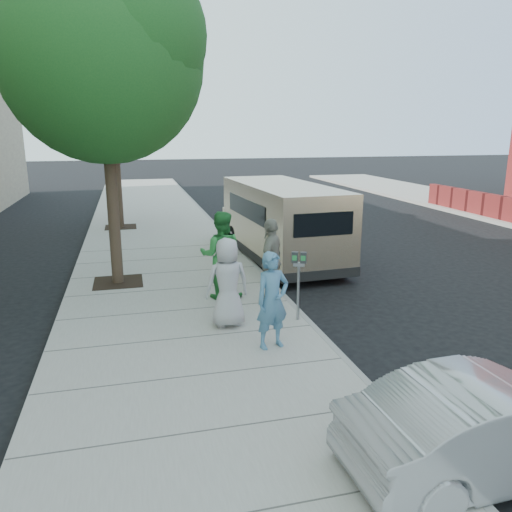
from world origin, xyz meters
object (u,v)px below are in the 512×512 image
object	(u,v)px
van	(281,220)
person_officer	(272,300)
person_green_shirt	(221,255)
tree_far	(114,102)
sedan	(496,425)
person_gray_shirt	(227,283)
tree_near	(104,53)
person_striped_polo	(271,260)
parking_meter	(299,271)

from	to	relation	value
van	person_officer	distance (m)	6.65
van	person_green_shirt	size ratio (longest dim) A/B	3.22
tree_far	van	world-z (taller)	tree_far
person_officer	person_green_shirt	bearing A→B (deg)	82.47
sedan	person_gray_shirt	world-z (taller)	person_gray_shirt
tree_far	van	distance (m)	8.43
sedan	person_green_shirt	size ratio (longest dim) A/B	1.83
person_officer	person_gray_shirt	size ratio (longest dim) A/B	0.98
tree_near	person_green_shirt	xyz separation A→B (m)	(2.27, -1.79, -4.40)
sedan	person_striped_polo	xyz separation A→B (m)	(-0.96, 5.97, 0.49)
sedan	person_gray_shirt	xyz separation A→B (m)	(-2.17, 4.80, 0.42)
parking_meter	person_striped_polo	distance (m)	1.25
tree_far	sedan	world-z (taller)	tree_far
sedan	person_gray_shirt	bearing A→B (deg)	22.11
tree_far	person_striped_polo	size ratio (longest dim) A/B	3.47
van	person_gray_shirt	bearing A→B (deg)	-120.72
sedan	person_officer	size ratio (longest dim) A/B	2.11
tree_far	person_officer	xyz separation A→B (m)	(2.64, -12.26, -3.88)
person_officer	person_striped_polo	size ratio (longest dim) A/B	0.92
tree_far	sedan	distance (m)	17.00
sedan	tree_far	bearing A→B (deg)	12.76
tree_near	person_gray_shirt	distance (m)	6.08
tree_near	van	bearing A→B (deg)	19.27
van	sedan	xyz separation A→B (m)	(-0.47, -9.94, -0.63)
person_green_shirt	person_gray_shirt	bearing A→B (deg)	98.45
tree_near	tree_far	size ratio (longest dim) A/B	1.16
tree_far	parking_meter	size ratio (longest dim) A/B	4.62
parking_meter	person_green_shirt	world-z (taller)	person_green_shirt
van	person_green_shirt	distance (m)	4.23
tree_far	van	size ratio (longest dim) A/B	1.02
parking_meter	person_gray_shirt	size ratio (longest dim) A/B	0.80
parking_meter	sedan	size ratio (longest dim) A/B	0.39
person_officer	person_striped_polo	bearing A→B (deg)	59.56
person_officer	person_green_shirt	xyz separation A→B (m)	(-0.37, 2.87, 0.13)
tree_near	van	world-z (taller)	tree_near
person_officer	person_striped_polo	xyz separation A→B (m)	(0.65, 2.34, 0.08)
tree_near	tree_far	bearing A→B (deg)	90.00
person_gray_shirt	sedan	bearing A→B (deg)	109.23
tree_near	van	xyz separation A→B (m)	(4.72, 1.65, -4.32)
tree_far	person_officer	bearing A→B (deg)	-77.83
tree_near	tree_far	distance (m)	7.63
sedan	person_striped_polo	distance (m)	6.07
person_gray_shirt	parking_meter	bearing A→B (deg)	172.55
tree_near	person_striped_polo	xyz separation A→B (m)	(3.29, -2.32, -4.46)
person_striped_polo	person_green_shirt	bearing A→B (deg)	-84.11
sedan	parking_meter	bearing A→B (deg)	6.76
tree_far	parking_meter	bearing A→B (deg)	-72.55
person_officer	person_gray_shirt	world-z (taller)	person_gray_shirt
parking_meter	van	xyz separation A→B (m)	(1.22, 5.20, 0.06)
parking_meter	van	size ratio (longest dim) A/B	0.22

